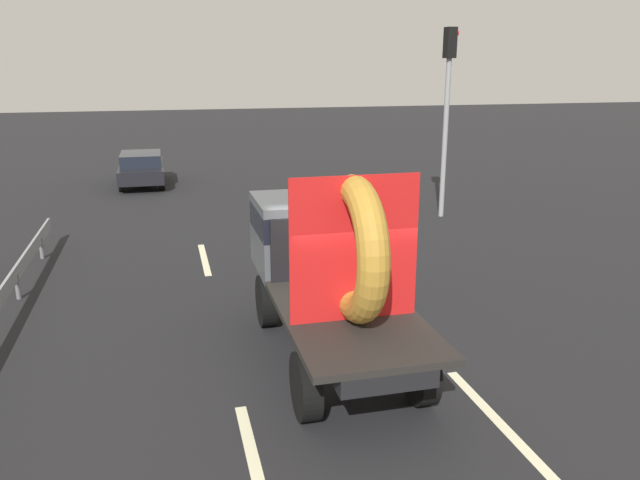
# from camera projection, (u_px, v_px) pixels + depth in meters

# --- Properties ---
(ground_plane) EXTENTS (120.00, 120.00, 0.00)m
(ground_plane) POSITION_uv_depth(u_px,v_px,m) (355.00, 359.00, 10.55)
(ground_plane) COLOR black
(flatbed_truck) EXTENTS (2.02, 5.26, 3.31)m
(flatbed_truck) POSITION_uv_depth(u_px,v_px,m) (324.00, 257.00, 10.69)
(flatbed_truck) COLOR black
(flatbed_truck) RESTS_ON ground_plane
(distant_sedan) EXTENTS (1.73, 4.03, 1.32)m
(distant_sedan) POSITION_uv_depth(u_px,v_px,m) (142.00, 168.00, 25.36)
(distant_sedan) COLOR black
(distant_sedan) RESTS_ON ground_plane
(traffic_light) EXTENTS (0.42, 0.36, 5.83)m
(traffic_light) POSITION_uv_depth(u_px,v_px,m) (447.00, 96.00, 19.34)
(traffic_light) COLOR gray
(traffic_light) RESTS_ON ground_plane
(guardrail) EXTENTS (0.10, 11.69, 0.71)m
(guardrail) POSITION_uv_depth(u_px,v_px,m) (0.00, 300.00, 11.72)
(guardrail) COLOR gray
(guardrail) RESTS_ON ground_plane
(lane_dash_left_near) EXTENTS (0.16, 2.53, 0.01)m
(lane_dash_left_near) POSITION_uv_depth(u_px,v_px,m) (253.00, 459.00, 7.88)
(lane_dash_left_near) COLOR beige
(lane_dash_left_near) RESTS_ON ground_plane
(lane_dash_left_far) EXTENTS (0.16, 2.69, 0.01)m
(lane_dash_left_far) POSITION_uv_depth(u_px,v_px,m) (204.00, 259.00, 15.89)
(lane_dash_left_far) COLOR beige
(lane_dash_left_far) RESTS_ON ground_plane
(lane_dash_right_near) EXTENTS (0.16, 2.88, 0.01)m
(lane_dash_right_near) POSITION_uv_depth(u_px,v_px,m) (497.00, 420.00, 8.73)
(lane_dash_right_near) COLOR beige
(lane_dash_right_near) RESTS_ON ground_plane
(lane_dash_right_far) EXTENTS (0.16, 2.04, 0.01)m
(lane_dash_right_far) POSITION_uv_depth(u_px,v_px,m) (338.00, 253.00, 16.36)
(lane_dash_right_far) COLOR beige
(lane_dash_right_far) RESTS_ON ground_plane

